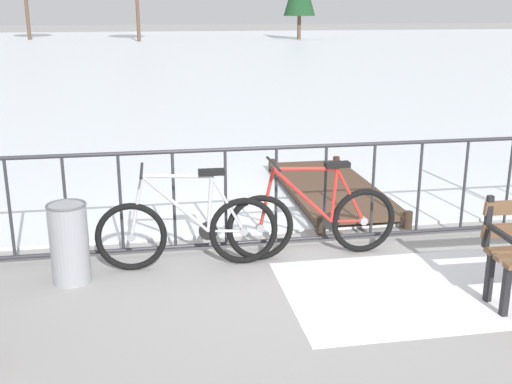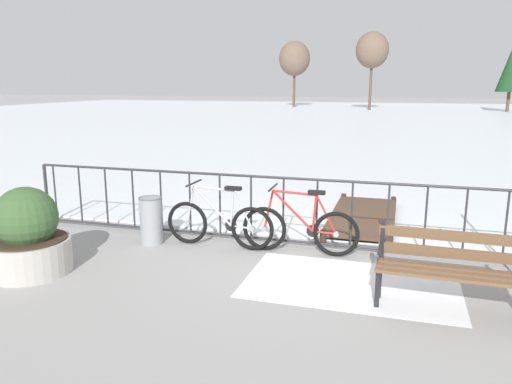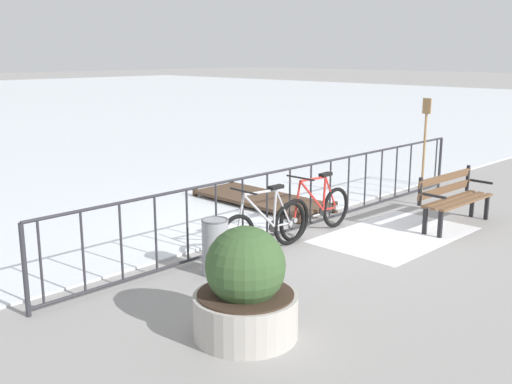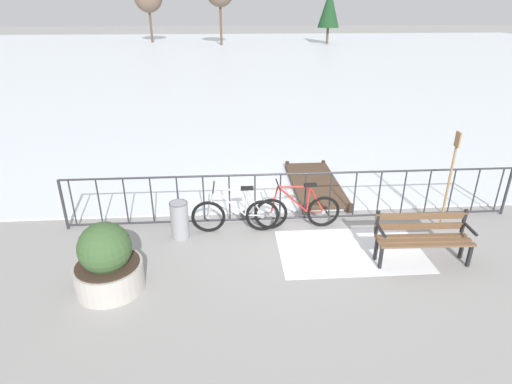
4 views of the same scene
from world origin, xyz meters
The scene contains 8 objects.
ground_plane centered at (0.00, 0.00, 0.00)m, with size 160.00×160.00×0.00m, color gray.
frozen_pond centered at (0.00, 28.40, 0.01)m, with size 80.00×56.00×0.03m, color silver.
snow_patch centered at (0.90, -1.20, 0.00)m, with size 2.60×1.60×0.01m, color white.
railing_fence centered at (0.00, 0.00, 0.56)m, with size 9.06×0.06×1.07m.
bicycle_near_railing centered at (0.06, -0.27, 0.37)m, with size 1.71×0.52×0.97m.
bicycle_second centered at (-1.16, -0.33, 0.37)m, with size 1.71×0.52×0.97m.
trash_bin centered at (-2.22, -0.48, 0.37)m, with size 0.35×0.35×0.73m.
wooden_dock centered at (0.81, 1.64, 0.12)m, with size 1.10×2.78×0.20m.
Camera 1 is at (-1.51, -5.89, 2.38)m, focal length 44.16 mm.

